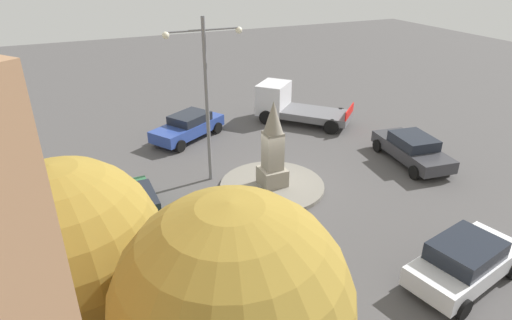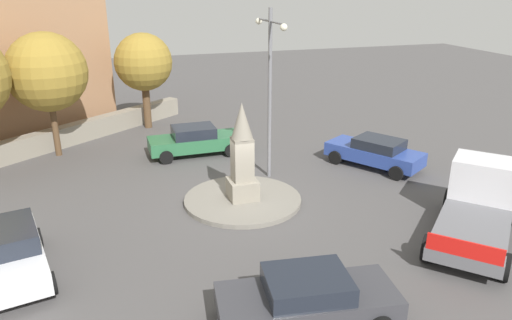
{
  "view_description": "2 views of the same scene",
  "coord_description": "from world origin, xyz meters",
  "px_view_note": "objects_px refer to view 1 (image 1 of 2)",
  "views": [
    {
      "loc": [
        -7.35,
        -14.87,
        9.35
      ],
      "look_at": [
        -0.82,
        -0.11,
        1.55
      ],
      "focal_mm": 30.35,
      "sensor_mm": 36.0,
      "label": 1
    },
    {
      "loc": [
        16.58,
        -4.72,
        8.13
      ],
      "look_at": [
        -0.9,
        0.83,
        1.33
      ],
      "focal_mm": 34.17,
      "sensor_mm": 36.0,
      "label": 2
    }
  ],
  "objects_px": {
    "streetlamp": "(206,87)",
    "tree_near_wall": "(233,309)",
    "car_blue_parked_left": "(188,126)",
    "monument": "(273,149)",
    "car_dark_grey_waiting": "(412,148)",
    "tree_far_corner": "(69,250)",
    "truck_white_passing": "(290,105)",
    "car_green_near_island": "(135,210)",
    "car_white_parked_right": "(465,261)"
  },
  "relations": [
    {
      "from": "monument",
      "to": "car_blue_parked_left",
      "type": "relative_size",
      "value": 0.83
    },
    {
      "from": "monument",
      "to": "car_dark_grey_waiting",
      "type": "height_order",
      "value": "monument"
    },
    {
      "from": "car_blue_parked_left",
      "to": "car_dark_grey_waiting",
      "type": "relative_size",
      "value": 0.98
    },
    {
      "from": "tree_far_corner",
      "to": "car_dark_grey_waiting",
      "type": "bearing_deg",
      "value": 23.73
    },
    {
      "from": "car_blue_parked_left",
      "to": "streetlamp",
      "type": "bearing_deg",
      "value": -94.64
    },
    {
      "from": "car_green_near_island",
      "to": "truck_white_passing",
      "type": "relative_size",
      "value": 0.83
    },
    {
      "from": "streetlamp",
      "to": "tree_near_wall",
      "type": "bearing_deg",
      "value": -106.03
    },
    {
      "from": "car_blue_parked_left",
      "to": "truck_white_passing",
      "type": "height_order",
      "value": "truck_white_passing"
    },
    {
      "from": "car_dark_grey_waiting",
      "to": "car_green_near_island",
      "type": "bearing_deg",
      "value": -178.89
    },
    {
      "from": "tree_near_wall",
      "to": "tree_far_corner",
      "type": "height_order",
      "value": "tree_near_wall"
    },
    {
      "from": "tree_near_wall",
      "to": "truck_white_passing",
      "type": "bearing_deg",
      "value": 59.25
    },
    {
      "from": "car_dark_grey_waiting",
      "to": "tree_near_wall",
      "type": "bearing_deg",
      "value": -143.16
    },
    {
      "from": "monument",
      "to": "streetlamp",
      "type": "relative_size",
      "value": 0.53
    },
    {
      "from": "tree_near_wall",
      "to": "car_blue_parked_left",
      "type": "bearing_deg",
      "value": 77.22
    },
    {
      "from": "car_dark_grey_waiting",
      "to": "truck_white_passing",
      "type": "relative_size",
      "value": 0.86
    },
    {
      "from": "tree_far_corner",
      "to": "car_green_near_island",
      "type": "bearing_deg",
      "value": 72.92
    },
    {
      "from": "monument",
      "to": "tree_near_wall",
      "type": "relative_size",
      "value": 0.6
    },
    {
      "from": "streetlamp",
      "to": "car_blue_parked_left",
      "type": "distance_m",
      "value": 6.17
    },
    {
      "from": "tree_near_wall",
      "to": "tree_far_corner",
      "type": "xyz_separation_m",
      "value": [
        -2.28,
        3.02,
        -0.31
      ]
    },
    {
      "from": "tree_near_wall",
      "to": "streetlamp",
      "type": "bearing_deg",
      "value": 73.97
    },
    {
      "from": "car_white_parked_right",
      "to": "tree_near_wall",
      "type": "distance_m",
      "value": 9.51
    },
    {
      "from": "car_dark_grey_waiting",
      "to": "tree_far_corner",
      "type": "height_order",
      "value": "tree_far_corner"
    },
    {
      "from": "car_green_near_island",
      "to": "car_blue_parked_left",
      "type": "distance_m",
      "value": 8.61
    },
    {
      "from": "truck_white_passing",
      "to": "car_white_parked_right",
      "type": "bearing_deg",
      "value": -96.81
    },
    {
      "from": "truck_white_passing",
      "to": "tree_near_wall",
      "type": "xyz_separation_m",
      "value": [
        -10.24,
        -17.21,
        3.37
      ]
    },
    {
      "from": "car_dark_grey_waiting",
      "to": "streetlamp",
      "type": "bearing_deg",
      "value": 166.49
    },
    {
      "from": "car_blue_parked_left",
      "to": "tree_far_corner",
      "type": "xyz_separation_m",
      "value": [
        -6.13,
        -13.99,
        3.36
      ]
    },
    {
      "from": "car_green_near_island",
      "to": "tree_far_corner",
      "type": "bearing_deg",
      "value": -107.08
    },
    {
      "from": "car_green_near_island",
      "to": "streetlamp",
      "type": "bearing_deg",
      "value": 34.2
    },
    {
      "from": "truck_white_passing",
      "to": "tree_far_corner",
      "type": "distance_m",
      "value": 19.17
    },
    {
      "from": "tree_near_wall",
      "to": "car_green_near_island",
      "type": "bearing_deg",
      "value": 91.79
    },
    {
      "from": "car_dark_grey_waiting",
      "to": "tree_near_wall",
      "type": "relative_size",
      "value": 0.74
    },
    {
      "from": "monument",
      "to": "truck_white_passing",
      "type": "distance_m",
      "value": 8.45
    },
    {
      "from": "streetlamp",
      "to": "car_green_near_island",
      "type": "xyz_separation_m",
      "value": [
        -3.75,
        -2.55,
        -3.57
      ]
    },
    {
      "from": "streetlamp",
      "to": "truck_white_passing",
      "type": "relative_size",
      "value": 1.3
    },
    {
      "from": "car_blue_parked_left",
      "to": "truck_white_passing",
      "type": "relative_size",
      "value": 0.84
    },
    {
      "from": "streetlamp",
      "to": "tree_far_corner",
      "type": "xyz_separation_m",
      "value": [
        -5.73,
        -8.99,
        -0.23
      ]
    },
    {
      "from": "car_blue_parked_left",
      "to": "tree_far_corner",
      "type": "height_order",
      "value": "tree_far_corner"
    },
    {
      "from": "car_dark_grey_waiting",
      "to": "truck_white_passing",
      "type": "distance_m",
      "value": 7.98
    },
    {
      "from": "streetlamp",
      "to": "tree_far_corner",
      "type": "height_order",
      "value": "streetlamp"
    },
    {
      "from": "streetlamp",
      "to": "car_green_near_island",
      "type": "bearing_deg",
      "value": -145.8
    },
    {
      "from": "car_white_parked_right",
      "to": "car_dark_grey_waiting",
      "type": "xyz_separation_m",
      "value": [
        4.51,
        7.34,
        -0.07
      ]
    },
    {
      "from": "car_blue_parked_left",
      "to": "monument",
      "type": "bearing_deg",
      "value": -75.26
    },
    {
      "from": "car_blue_parked_left",
      "to": "car_dark_grey_waiting",
      "type": "height_order",
      "value": "same"
    },
    {
      "from": "car_white_parked_right",
      "to": "car_blue_parked_left",
      "type": "height_order",
      "value": "car_white_parked_right"
    },
    {
      "from": "car_dark_grey_waiting",
      "to": "car_white_parked_right",
      "type": "bearing_deg",
      "value": -121.57
    },
    {
      "from": "monument",
      "to": "car_white_parked_right",
      "type": "relative_size",
      "value": 0.86
    },
    {
      "from": "monument",
      "to": "car_blue_parked_left",
      "type": "distance_m",
      "value": 7.17
    },
    {
      "from": "car_white_parked_right",
      "to": "tree_near_wall",
      "type": "height_order",
      "value": "tree_near_wall"
    },
    {
      "from": "car_green_near_island",
      "to": "car_dark_grey_waiting",
      "type": "xyz_separation_m",
      "value": [
        13.27,
        0.26,
        -0.02
      ]
    }
  ]
}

